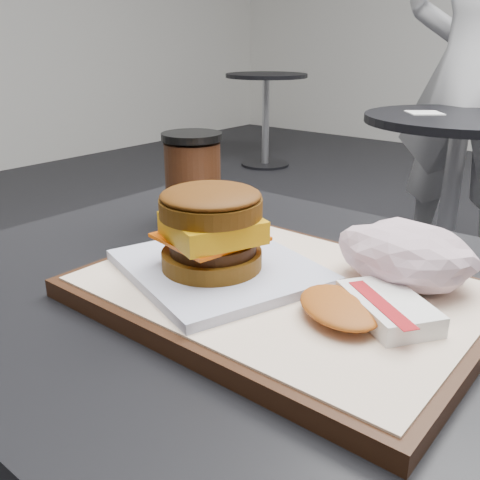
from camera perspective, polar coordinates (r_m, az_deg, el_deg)
name	(u,v)px	position (r m, az deg, el deg)	size (l,w,h in m)	color
customer_table	(273,437)	(0.66, 3.52, -20.22)	(0.80, 0.60, 0.77)	#A5A5AA
serving_tray	(281,293)	(0.53, 4.38, -5.62)	(0.38, 0.28, 0.02)	#311A0D
breakfast_sandwich	(214,238)	(0.53, -2.83, 0.19)	(0.23, 0.22, 0.09)	white
hash_brown	(366,307)	(0.47, 13.31, -6.97)	(0.14, 0.13, 0.02)	white
crumpled_wrapper	(406,254)	(0.54, 17.33, -1.46)	(0.13, 0.10, 0.06)	silver
coffee_cup	(193,178)	(0.75, -5.04, 6.56)	(0.08, 0.08, 0.12)	#3B1C0E
neighbor_table	(454,169)	(2.20, 21.88, 7.06)	(0.70, 0.70, 0.75)	black
napkin	(424,113)	(2.18, 19.08, 12.70)	(0.12, 0.12, 0.00)	white
patron	(476,72)	(2.60, 23.89, 16.10)	(0.64, 0.42, 1.76)	silver
bg_table_mid	(266,97)	(4.52, 2.80, 14.94)	(0.66, 0.66, 0.75)	black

